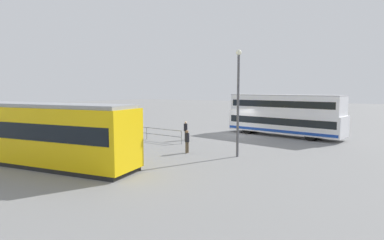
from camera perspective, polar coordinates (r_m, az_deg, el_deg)
name	(u,v)px	position (r m, az deg, el deg)	size (l,w,h in m)	color
ground_plane	(237,135)	(29.82, 8.21, -2.80)	(160.00, 160.00, 0.00)	gray
double_decker_bus	(284,115)	(30.10, 16.57, 0.89)	(10.97, 4.41, 3.87)	white
tram_yellow	(29,132)	(20.55, -27.85, -2.01)	(14.34, 4.53, 3.58)	#E5B70C
pedestrian_near_railing	(186,129)	(26.57, -1.19, -1.73)	(0.45, 0.45, 1.63)	#4C3F2D
pedestrian_crossing	(187,140)	(21.26, -0.92, -3.70)	(0.35, 0.36, 1.58)	#4C3F2D
pedestrian_railing	(147,131)	(27.28, -8.34, -2.02)	(7.76, 0.71, 1.08)	gray
info_sign	(113,119)	(30.45, -14.30, 0.23)	(1.14, 0.34, 2.25)	slate
street_lamp	(238,95)	(20.05, 8.50, 4.59)	(0.36, 0.36, 6.86)	#4C4C51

